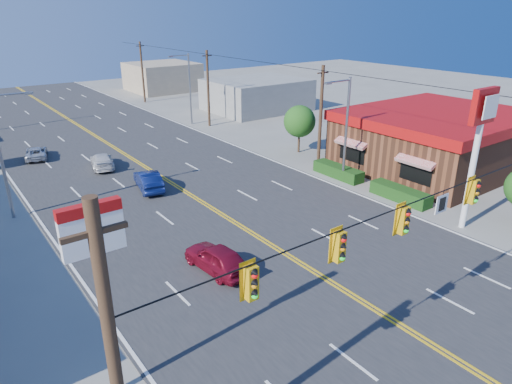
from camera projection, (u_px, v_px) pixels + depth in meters
ground at (406, 330)px, 19.14m from camera, size 160.00×160.00×0.00m
road at (181, 189)px, 34.03m from camera, size 20.00×120.00×0.06m
signal_span at (419, 226)px, 17.26m from camera, size 24.32×0.34×9.00m
kfc at (436, 139)px, 38.21m from camera, size 16.30×12.40×4.70m
kfc_pylon at (479, 131)px, 25.96m from camera, size 2.20×0.36×8.50m
pizza_hut_sign at (97, 264)px, 14.11m from camera, size 1.90×0.30×6.85m
streetlight_se at (345, 125)px, 33.86m from camera, size 2.55×0.25×8.00m
streetlight_ne at (188, 85)px, 51.75m from camera, size 2.55×0.25×8.00m
streetlight_sw at (3, 150)px, 27.88m from camera, size 2.55×0.25×8.00m
utility_pole_near at (321, 117)px, 37.74m from camera, size 0.28×0.28×8.40m
utility_pole_mid at (208, 89)px, 51.15m from camera, size 0.28×0.28×8.40m
utility_pole_far at (142, 72)px, 64.57m from camera, size 0.28×0.28×8.40m
tree_kfc_rear at (300, 121)px, 41.91m from camera, size 2.94×2.94×4.41m
bld_east_mid at (257, 95)px, 60.38m from camera, size 12.00×10.00×4.00m
bld_east_far at (162, 77)px, 75.04m from camera, size 10.00×10.00×4.40m
car_magenta at (217, 259)px, 23.18m from camera, size 2.04×4.26×1.40m
car_blue at (148, 181)px, 33.72m from camera, size 2.30×4.43×1.39m
car_white at (102, 161)px, 38.39m from camera, size 2.63×4.47×1.22m
car_silver at (36, 153)px, 40.78m from camera, size 2.61×4.12×1.06m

